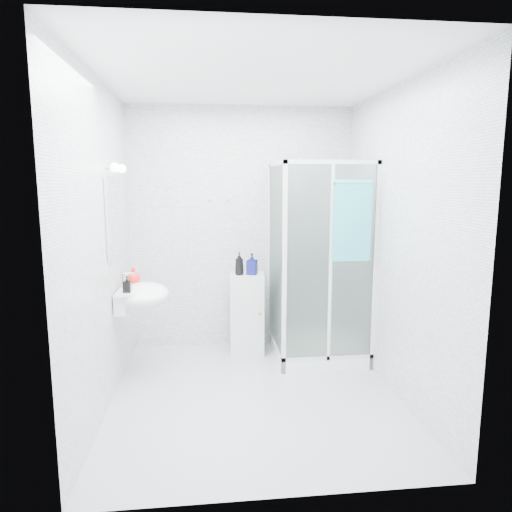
{
  "coord_description": "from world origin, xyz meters",
  "views": [
    {
      "loc": [
        -0.39,
        -3.64,
        1.79
      ],
      "look_at": [
        0.05,
        0.35,
        1.15
      ],
      "focal_mm": 32.0,
      "sensor_mm": 36.0,
      "label": 1
    }
  ],
  "objects": [
    {
      "name": "room",
      "position": [
        0.0,
        0.0,
        1.3
      ],
      "size": [
        2.4,
        2.6,
        2.6
      ],
      "color": "white",
      "rests_on": "ground"
    },
    {
      "name": "shower_enclosure",
      "position": [
        0.67,
        0.77,
        0.45
      ],
      "size": [
        0.9,
        0.95,
        2.0
      ],
      "color": "white",
      "rests_on": "ground"
    },
    {
      "name": "wall_basin",
      "position": [
        -0.99,
        0.45,
        0.8
      ],
      "size": [
        0.46,
        0.56,
        0.35
      ],
      "color": "white",
      "rests_on": "ground"
    },
    {
      "name": "mirror",
      "position": [
        -1.19,
        0.45,
        1.5
      ],
      "size": [
        0.02,
        0.6,
        0.7
      ],
      "primitive_type": "cube",
      "color": "white",
      "rests_on": "room"
    },
    {
      "name": "vanity_lights",
      "position": [
        -1.14,
        0.45,
        1.92
      ],
      "size": [
        0.1,
        0.4,
        0.08
      ],
      "color": "silver",
      "rests_on": "room"
    },
    {
      "name": "wall_hooks",
      "position": [
        -0.25,
        1.26,
        1.62
      ],
      "size": [
        0.23,
        0.06,
        0.03
      ],
      "color": "silver",
      "rests_on": "room"
    },
    {
      "name": "storage_cabinet",
      "position": [
        0.03,
        1.03,
        0.43
      ],
      "size": [
        0.38,
        0.39,
        0.85
      ],
      "rotation": [
        0.0,
        0.0,
        -0.09
      ],
      "color": "silver",
      "rests_on": "ground"
    },
    {
      "name": "hand_towel",
      "position": [
        0.93,
        0.36,
        1.47
      ],
      "size": [
        0.34,
        0.05,
        0.73
      ],
      "color": "#32ADBD",
      "rests_on": "shower_enclosure"
    },
    {
      "name": "shampoo_bottle_a",
      "position": [
        -0.05,
        0.99,
        0.97
      ],
      "size": [
        0.1,
        0.1,
        0.24
      ],
      "primitive_type": "imported",
      "rotation": [
        0.0,
        0.0,
        -0.09
      ],
      "color": "black",
      "rests_on": "storage_cabinet"
    },
    {
      "name": "shampoo_bottle_b",
      "position": [
        0.08,
        1.0,
        0.96
      ],
      "size": [
        0.13,
        0.13,
        0.22
      ],
      "primitive_type": "imported",
      "rotation": [
        0.0,
        0.0,
        -0.35
      ],
      "color": "#0F135B",
      "rests_on": "storage_cabinet"
    },
    {
      "name": "soap_dispenser_orange",
      "position": [
        -1.07,
        0.61,
        0.94
      ],
      "size": [
        0.14,
        0.14,
        0.16
      ],
      "primitive_type": "imported",
      "rotation": [
        0.0,
        0.0,
        -0.09
      ],
      "color": "red",
      "rests_on": "wall_basin"
    },
    {
      "name": "soap_dispenser_black",
      "position": [
        -1.07,
        0.28,
        0.93
      ],
      "size": [
        0.07,
        0.07,
        0.14
      ],
      "primitive_type": "imported",
      "rotation": [
        0.0,
        0.0,
        -0.03
      ],
      "color": "black",
      "rests_on": "wall_basin"
    }
  ]
}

